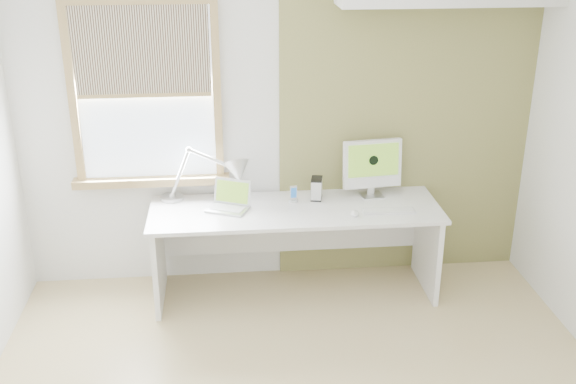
{
  "coord_description": "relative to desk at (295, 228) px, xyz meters",
  "views": [
    {
      "loc": [
        -0.42,
        -3.32,
        2.8
      ],
      "look_at": [
        0.0,
        1.05,
        1.0
      ],
      "focal_mm": 42.6,
      "sensor_mm": 36.0,
      "label": 1
    }
  ],
  "objects": [
    {
      "name": "desk",
      "position": [
        0.0,
        0.0,
        0.0
      ],
      "size": [
        2.2,
        0.7,
        0.73
      ],
      "color": "white",
      "rests_on": "room"
    },
    {
      "name": "desk_lamp",
      "position": [
        -0.52,
        0.11,
        0.42
      ],
      "size": [
        0.75,
        0.37,
        0.43
      ],
      "color": "silver",
      "rests_on": "desk"
    },
    {
      "name": "room",
      "position": [
        -0.09,
        -1.44,
        0.77
      ],
      "size": [
        4.04,
        3.54,
        2.64
      ],
      "color": "tan",
      "rests_on": "ground"
    },
    {
      "name": "laptop",
      "position": [
        -0.49,
        -0.01,
        0.25
      ],
      "size": [
        0.36,
        0.33,
        0.21
      ],
      "color": "silver",
      "rests_on": "desk"
    },
    {
      "name": "window",
      "position": [
        -1.09,
        0.27,
        1.01
      ],
      "size": [
        1.2,
        0.14,
        1.42
      ],
      "color": "olive",
      "rests_on": "room"
    },
    {
      "name": "phone_dock",
      "position": [
        -0.0,
        0.07,
        0.23
      ],
      "size": [
        0.08,
        0.08,
        0.13
      ],
      "color": "silver",
      "rests_on": "desk"
    },
    {
      "name": "imac",
      "position": [
        0.62,
        0.14,
        0.45
      ],
      "size": [
        0.47,
        0.17,
        0.45
      ],
      "color": "silver",
      "rests_on": "desk"
    },
    {
      "name": "keyboard",
      "position": [
        0.69,
        -0.2,
        0.2
      ],
      "size": [
        0.39,
        0.12,
        0.02
      ],
      "color": "white",
      "rests_on": "desk"
    },
    {
      "name": "mouse",
      "position": [
        0.42,
        -0.23,
        0.21
      ],
      "size": [
        0.07,
        0.11,
        0.03
      ],
      "primitive_type": "ellipsoid",
      "rotation": [
        0.0,
        0.0,
        -0.12
      ],
      "color": "white",
      "rests_on": "desk"
    },
    {
      "name": "external_drive",
      "position": [
        0.18,
        0.11,
        0.28
      ],
      "size": [
        0.11,
        0.15,
        0.17
      ],
      "color": "silver",
      "rests_on": "desk"
    },
    {
      "name": "accent_wall",
      "position": [
        0.91,
        0.3,
        0.77
      ],
      "size": [
        2.0,
        0.02,
        2.6
      ],
      "primitive_type": "cube",
      "color": "olive",
      "rests_on": "room"
    }
  ]
}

